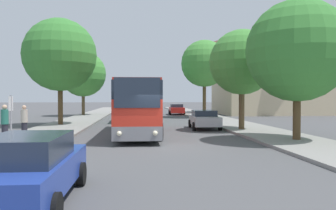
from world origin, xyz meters
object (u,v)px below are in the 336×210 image
tree_left_near (83,74)px  tree_right_near (297,51)px  bus_rear (138,101)px  tree_right_far (242,62)px  parked_car_right_far (177,109)px  bus_stop_sign (11,116)px  bus_middle (137,102)px  tree_left_far (60,55)px  parked_car_left_curb (29,168)px  parked_car_right_near (204,119)px  pedestrian_walking_back (5,123)px  bus_front (138,107)px  pedestrian_waiting_far (24,121)px  tree_right_mid (204,64)px

tree_left_near → tree_right_near: size_ratio=1.11×
bus_rear → tree_right_far: 26.82m
bus_rear → parked_car_right_far: 6.45m
bus_stop_sign → tree_right_far: 15.44m
bus_middle → tree_right_near: size_ratio=1.50×
bus_stop_sign → tree_left_far: size_ratio=0.26×
parked_car_left_curb → tree_left_near: (-4.48, 35.27, 4.59)m
bus_stop_sign → parked_car_right_near: bearing=44.4°
tree_right_near → pedestrian_walking_back: bearing=178.2°
parked_car_right_near → bus_stop_sign: (-10.28, -10.08, 0.84)m
parked_car_right_near → parked_car_right_far: 20.37m
bus_rear → tree_right_far: size_ratio=1.51×
parked_car_left_curb → tree_left_near: 35.85m
parked_car_right_far → tree_right_near: tree_right_near is taller
parked_car_left_curb → pedestrian_walking_back: bearing=114.1°
pedestrian_walking_back → tree_left_far: (0.24, 10.86, 4.79)m
bus_front → tree_left_near: bearing=108.4°
bus_middle → pedestrian_waiting_far: size_ratio=6.12×
parked_car_left_curb → tree_right_mid: (10.32, 30.60, 5.58)m
bus_rear → parked_car_left_curb: size_ratio=2.35×
tree_left_far → tree_right_far: 14.75m
bus_stop_sign → pedestrian_waiting_far: bus_stop_sign is taller
parked_car_right_far → bus_middle: bearing=64.6°
parked_car_right_near → tree_left_near: size_ratio=0.52×
bus_front → pedestrian_waiting_far: size_ratio=6.14×
tree_right_near → bus_stop_sign: bearing=-170.2°
tree_left_near → tree_right_near: bearing=-59.8°
tree_left_far → tree_right_near: (14.74, -11.32, -1.07)m
parked_car_right_far → bus_rear: bearing=-31.8°
bus_stop_sign → tree_right_far: size_ratio=0.33×
bus_middle → bus_front: bearing=-90.4°
bus_middle → tree_left_far: bearing=-135.5°
pedestrian_waiting_far → tree_right_near: (14.54, -1.96, 3.75)m
bus_front → bus_stop_sign: size_ratio=4.78×
bus_middle → pedestrian_walking_back: (-6.61, -17.25, -0.80)m
bus_rear → bus_middle: bearing=-92.7°
bus_front → parked_car_right_far: 24.17m
parked_car_right_near → pedestrian_waiting_far: size_ratio=2.35×
pedestrian_waiting_far → tree_left_near: bearing=-87.9°
bus_rear → pedestrian_walking_back: size_ratio=5.68×
bus_rear → parked_car_right_near: size_ratio=2.50×
tree_left_far → bus_middle: bearing=45.1°
bus_middle → bus_rear: size_ratio=1.04×
bus_rear → tree_left_far: bearing=-109.9°
pedestrian_waiting_far → pedestrian_walking_back: pedestrian_walking_back is taller
bus_stop_sign → tree_right_near: bearing=9.8°
bus_front → pedestrian_waiting_far: 6.75m
bus_rear → tree_left_near: (-7.01, -5.38, 3.53)m
parked_car_right_near → tree_right_mid: size_ratio=0.47×
tree_right_far → pedestrian_waiting_far: bearing=-163.5°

